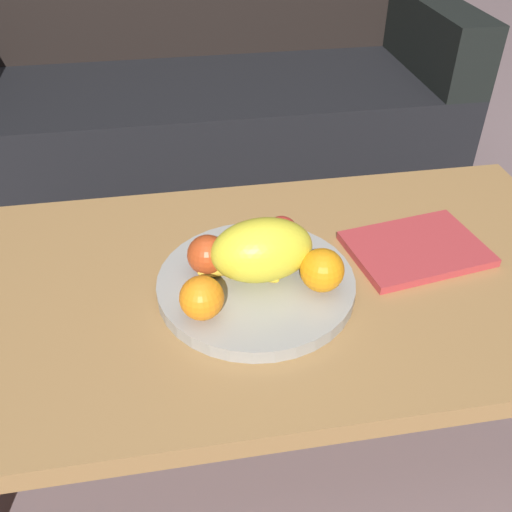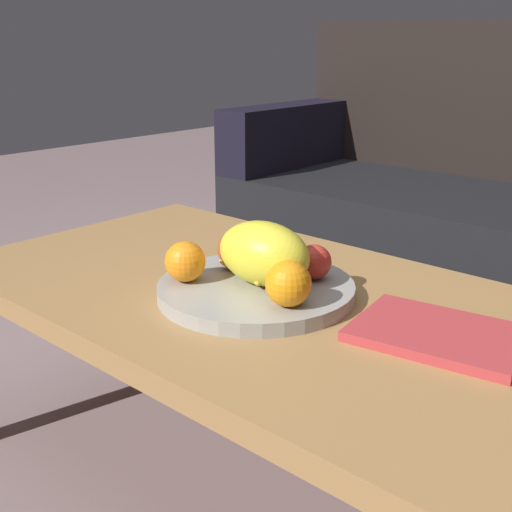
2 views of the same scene
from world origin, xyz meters
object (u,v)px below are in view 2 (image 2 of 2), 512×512
(couch, at_px, (505,224))
(melon_large_front, at_px, (264,253))
(coffee_table, at_px, (276,316))
(magazine, at_px, (439,334))
(orange_front, at_px, (288,284))
(apple_front, at_px, (314,262))
(apple_left, at_px, (237,250))
(fruit_bowl, at_px, (256,290))
(banana_bunch, at_px, (259,263))
(orange_left, at_px, (185,262))

(couch, height_order, melon_large_front, couch)
(coffee_table, bearing_deg, magazine, 5.62)
(melon_large_front, height_order, magazine, melon_large_front)
(couch, distance_m, orange_front, 1.21)
(apple_front, distance_m, magazine, 0.27)
(orange_front, bearing_deg, apple_left, 157.79)
(fruit_bowl, height_order, banana_bunch, banana_bunch)
(apple_left, bearing_deg, couch, 86.33)
(coffee_table, height_order, orange_front, orange_front)
(apple_front, bearing_deg, coffee_table, -124.32)
(orange_left, bearing_deg, apple_left, 79.67)
(fruit_bowl, bearing_deg, apple_front, 54.06)
(melon_large_front, bearing_deg, apple_left, 163.16)
(orange_left, xyz_separation_m, apple_left, (0.02, 0.11, -0.00))
(apple_left, distance_m, magazine, 0.40)
(melon_large_front, xyz_separation_m, magazine, (0.31, 0.05, -0.07))
(banana_bunch, bearing_deg, apple_front, 37.61)
(orange_front, height_order, orange_left, orange_front)
(orange_left, height_order, banana_bunch, orange_left)
(magazine, bearing_deg, fruit_bowl, -179.03)
(orange_front, bearing_deg, couch, 95.45)
(orange_front, distance_m, banana_bunch, 0.14)
(fruit_bowl, height_order, orange_left, orange_left)
(orange_left, distance_m, magazine, 0.44)
(orange_front, bearing_deg, banana_bunch, 151.24)
(apple_front, bearing_deg, apple_left, -160.47)
(coffee_table, xyz_separation_m, couch, (-0.03, 1.12, -0.07))
(fruit_bowl, distance_m, melon_large_front, 0.07)
(banana_bunch, bearing_deg, magazine, 5.32)
(apple_left, height_order, banana_bunch, apple_left)
(orange_left, bearing_deg, magazine, 17.41)
(couch, bearing_deg, orange_left, -94.28)
(coffee_table, bearing_deg, apple_left, 175.90)
(couch, relative_size, magazine, 6.80)
(couch, relative_size, orange_front, 22.67)
(orange_left, relative_size, banana_bunch, 0.42)
(couch, relative_size, apple_left, 23.75)
(coffee_table, xyz_separation_m, melon_large_front, (-0.01, -0.02, 0.12))
(apple_left, xyz_separation_m, magazine, (0.40, 0.02, -0.05))
(magazine, bearing_deg, orange_left, -171.70)
(coffee_table, relative_size, magazine, 5.06)
(apple_left, distance_m, banana_bunch, 0.07)
(coffee_table, xyz_separation_m, banana_bunch, (-0.04, -0.00, 0.09))
(fruit_bowl, xyz_separation_m, magazine, (0.32, 0.06, -0.00))
(melon_large_front, relative_size, banana_bunch, 1.03)
(coffee_table, distance_m, fruit_bowl, 0.06)
(orange_left, height_order, apple_front, orange_left)
(couch, distance_m, orange_left, 1.24)
(couch, bearing_deg, magazine, -73.25)
(orange_left, bearing_deg, coffee_table, 40.01)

